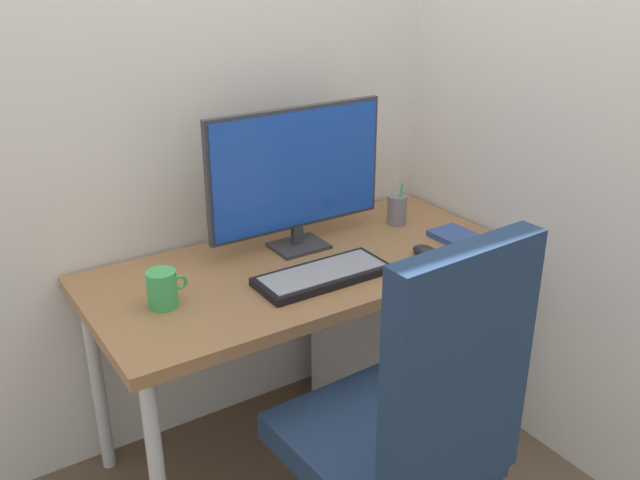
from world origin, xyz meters
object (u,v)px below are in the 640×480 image
coffee_mug (163,289)px  mouse (425,251)px  office_chair (411,425)px  keyboard (323,275)px  notebook (462,239)px  filing_cabinet (398,339)px  monitor (296,173)px  pen_holder (397,209)px

coffee_mug → mouse: bearing=-9.9°
office_chair → keyboard: bearing=80.6°
keyboard → notebook: (0.56, -0.02, -0.00)m
filing_cabinet → mouse: mouse is taller
monitor → pen_holder: monitor is taller
coffee_mug → monitor: bearing=15.6°
keyboard → pen_holder: 0.53m
monitor → keyboard: bearing=-104.1°
filing_cabinet → notebook: 0.48m
pen_holder → notebook: 0.27m
keyboard → mouse: size_ratio=4.91×
monitor → keyboard: 0.36m
filing_cabinet → monitor: 0.78m
filing_cabinet → keyboard: (-0.42, -0.12, 0.43)m
office_chair → keyboard: 0.58m
filing_cabinet → pen_holder: bearing=63.3°
filing_cabinet → pen_holder: 0.49m
monitor → coffee_mug: (-0.54, -0.15, -0.21)m
filing_cabinet → keyboard: size_ratio=1.41×
pen_holder → coffee_mug: pen_holder is taller
office_chair → pen_holder: (0.57, 0.77, 0.21)m
office_chair → mouse: size_ratio=12.87×
monitor → mouse: size_ratio=7.42×
filing_cabinet → monitor: (-0.36, 0.13, 0.68)m
notebook → coffee_mug: bearing=171.8°
monitor → notebook: (0.49, -0.28, -0.25)m
office_chair → notebook: 0.85m
keyboard → pen_holder: size_ratio=2.30×
pen_holder → coffee_mug: 0.96m
mouse → monitor: bearing=116.7°
keyboard → notebook: size_ratio=1.89×
monitor → notebook: size_ratio=2.86×
monitor → coffee_mug: 0.59m
pen_holder → coffee_mug: (-0.95, -0.13, -0.00)m
pen_holder → filing_cabinet: bearing=-116.7°
office_chair → mouse: bearing=47.2°
office_chair → keyboard: size_ratio=2.62×
pen_holder → mouse: bearing=-110.6°
monitor → mouse: 0.49m
office_chair → filing_cabinet: office_chair is taller
office_chair → monitor: size_ratio=1.73×
filing_cabinet → mouse: 0.47m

